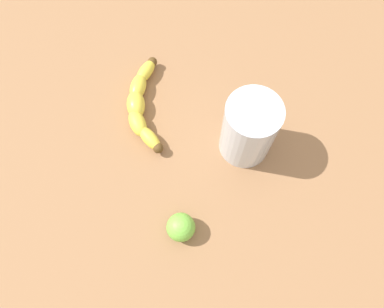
# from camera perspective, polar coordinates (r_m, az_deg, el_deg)

# --- Properties ---
(wooden_tabletop) EXTENTS (1.20, 1.20, 0.03)m
(wooden_tabletop) POSITION_cam_1_polar(r_m,az_deg,el_deg) (0.61, -3.02, -6.36)
(wooden_tabletop) COLOR #946845
(wooden_tabletop) RESTS_ON ground
(banana) EXTENTS (0.10, 0.18, 0.03)m
(banana) POSITION_cam_1_polar(r_m,az_deg,el_deg) (0.65, -8.04, 7.85)
(banana) COLOR yellow
(banana) RESTS_ON wooden_tabletop
(smoothie_glass) EXTENTS (0.09, 0.09, 0.12)m
(smoothie_glass) POSITION_cam_1_polar(r_m,az_deg,el_deg) (0.58, 8.96, 3.75)
(smoothie_glass) COLOR silver
(smoothie_glass) RESTS_ON wooden_tabletop
(lime_fruit) EXTENTS (0.04, 0.04, 0.04)m
(lime_fruit) POSITION_cam_1_polar(r_m,az_deg,el_deg) (0.56, -1.78, -11.54)
(lime_fruit) COLOR #75C142
(lime_fruit) RESTS_ON wooden_tabletop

